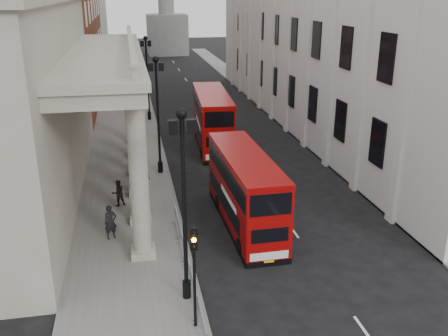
# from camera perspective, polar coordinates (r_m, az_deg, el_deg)

# --- Properties ---
(sidewalk_west) EXTENTS (6.00, 140.00, 0.12)m
(sidewalk_west) POSITION_cam_1_polar(r_m,az_deg,el_deg) (46.12, -11.11, 3.49)
(sidewalk_west) COLOR slate
(sidewalk_west) RESTS_ON ground
(sidewalk_east) EXTENTS (3.00, 140.00, 0.12)m
(sidewalk_east) POSITION_cam_1_polar(r_m,az_deg,el_deg) (48.81, 8.67, 4.53)
(sidewalk_east) COLOR slate
(sidewalk_east) RESTS_ON ground
(kerb) EXTENTS (0.20, 140.00, 0.14)m
(kerb) POSITION_cam_1_polar(r_m,az_deg,el_deg) (46.18, -7.45, 3.73)
(kerb) COLOR slate
(kerb) RESTS_ON ground
(brick_building) EXTENTS (9.00, 32.00, 22.00)m
(brick_building) POSITION_cam_1_polar(r_m,az_deg,el_deg) (62.91, -19.07, 17.18)
(brick_building) COLOR brown
(brick_building) RESTS_ON ground
(west_building_far) EXTENTS (9.00, 30.00, 20.00)m
(west_building_far) POSITION_cam_1_polar(r_m,az_deg,el_deg) (94.75, -16.49, 17.32)
(west_building_far) COLOR gray
(west_building_far) RESTS_ON ground
(lamp_post_south) EXTENTS (1.05, 0.44, 8.32)m
(lamp_post_south) POSITION_cam_1_polar(r_m,az_deg,el_deg) (20.02, -4.60, -3.05)
(lamp_post_south) COLOR black
(lamp_post_south) RESTS_ON sidewalk_west
(lamp_post_mid) EXTENTS (1.05, 0.44, 8.32)m
(lamp_post_mid) POSITION_cam_1_polar(r_m,az_deg,el_deg) (35.28, -7.59, 6.87)
(lamp_post_mid) COLOR black
(lamp_post_mid) RESTS_ON sidewalk_west
(lamp_post_north) EXTENTS (1.05, 0.44, 8.32)m
(lamp_post_north) POSITION_cam_1_polar(r_m,az_deg,el_deg) (51.00, -8.78, 10.75)
(lamp_post_north) COLOR black
(lamp_post_north) RESTS_ON sidewalk_west
(traffic_light) EXTENTS (0.28, 0.33, 4.30)m
(traffic_light) POSITION_cam_1_polar(r_m,az_deg,el_deg) (19.03, -3.45, -10.37)
(traffic_light) COLOR black
(traffic_light) RESTS_ON sidewalk_west
(crowd_barriers) EXTENTS (0.50, 18.75, 1.10)m
(crowd_barriers) POSITION_cam_1_polar(r_m,az_deg,el_deg) (20.57, -2.97, -15.88)
(crowd_barriers) COLOR gray
(crowd_barriers) RESTS_ON sidewalk_west
(bus_near) EXTENTS (2.52, 9.69, 4.16)m
(bus_near) POSITION_cam_1_polar(r_m,az_deg,el_deg) (27.85, 2.41, -2.37)
(bus_near) COLOR #940706
(bus_near) RESTS_ON ground
(bus_far) EXTENTS (3.23, 10.69, 4.55)m
(bus_far) POSITION_cam_1_polar(r_m,az_deg,el_deg) (42.49, -1.35, 5.71)
(bus_far) COLOR #A90807
(bus_far) RESTS_ON ground
(pedestrian_a) EXTENTS (0.80, 0.66, 1.87)m
(pedestrian_a) POSITION_cam_1_polar(r_m,az_deg,el_deg) (27.17, -12.84, -6.06)
(pedestrian_a) COLOR black
(pedestrian_a) RESTS_ON sidewalk_west
(pedestrian_b) EXTENTS (0.96, 0.85, 1.65)m
(pedestrian_b) POSITION_cam_1_polar(r_m,az_deg,el_deg) (31.15, -12.01, -2.80)
(pedestrian_b) COLOR black
(pedestrian_b) RESTS_ON sidewalk_west
(pedestrian_c) EXTENTS (0.94, 0.65, 1.83)m
(pedestrian_c) POSITION_cam_1_polar(r_m,az_deg,el_deg) (33.57, -9.26, -0.79)
(pedestrian_c) COLOR black
(pedestrian_c) RESTS_ON sidewalk_west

